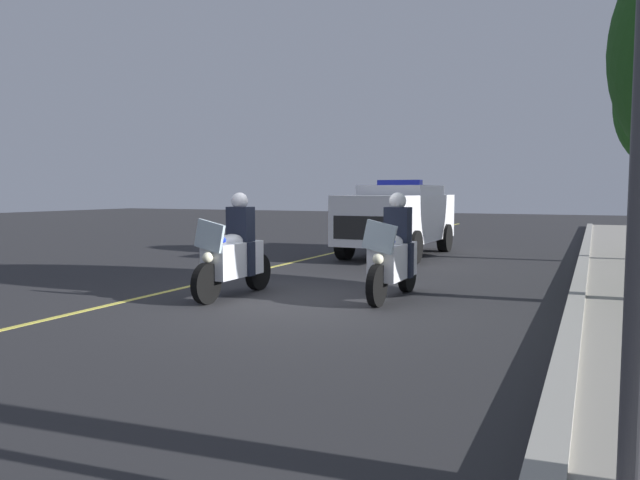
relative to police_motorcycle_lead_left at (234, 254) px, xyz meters
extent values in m
plane|color=#28282B|center=(-0.22, 1.09, -0.70)|extent=(80.00, 80.00, 0.00)
cube|color=#9E9B93|center=(-0.22, 5.17, -0.62)|extent=(48.00, 0.24, 0.15)
cube|color=#E0D14C|center=(-0.22, -1.32, -0.70)|extent=(48.00, 0.12, 0.01)
cylinder|color=black|center=(0.76, -0.01, -0.38)|extent=(0.64, 0.13, 0.64)
cylinder|color=black|center=(-0.74, 0.01, -0.38)|extent=(0.64, 0.15, 0.64)
cube|color=silver|center=(0.03, 0.00, -0.08)|extent=(1.21, 0.46, 0.56)
ellipsoid|color=silver|center=(0.08, 0.00, 0.22)|extent=(0.57, 0.33, 0.24)
cube|color=silver|center=(0.66, -0.01, 0.35)|extent=(0.07, 0.56, 0.53)
sphere|color=#F9F4CC|center=(0.72, -0.01, 0.02)|extent=(0.17, 0.17, 0.17)
sphere|color=red|center=(0.53, -0.17, 0.28)|extent=(0.09, 0.09, 0.09)
sphere|color=#1933F2|center=(0.54, 0.15, 0.28)|extent=(0.09, 0.09, 0.09)
cube|color=black|center=(-0.20, 0.00, 0.48)|extent=(0.29, 0.41, 0.60)
cube|color=black|center=(-0.13, 0.20, -0.08)|extent=(0.18, 0.14, 0.56)
cube|color=black|center=(-0.14, -0.20, -0.08)|extent=(0.18, 0.14, 0.56)
sphere|color=silver|center=(-0.18, 0.00, 0.88)|extent=(0.28, 0.28, 0.28)
cylinder|color=black|center=(-0.14, 2.44, -0.38)|extent=(0.64, 0.13, 0.64)
cylinder|color=black|center=(-1.64, 2.47, -0.38)|extent=(0.64, 0.15, 0.64)
cube|color=white|center=(-0.87, 2.45, -0.08)|extent=(1.21, 0.46, 0.56)
ellipsoid|color=white|center=(-0.82, 2.45, 0.22)|extent=(0.57, 0.33, 0.24)
cube|color=silver|center=(-0.24, 2.44, 0.35)|extent=(0.07, 0.56, 0.53)
sphere|color=#F9F4CC|center=(-0.18, 2.44, 0.02)|extent=(0.17, 0.17, 0.17)
sphere|color=red|center=(-0.38, 2.28, 0.28)|extent=(0.09, 0.09, 0.09)
sphere|color=#1933F2|center=(-0.37, 2.60, 0.28)|extent=(0.09, 0.09, 0.09)
cube|color=black|center=(-1.10, 2.46, 0.48)|extent=(0.29, 0.41, 0.60)
cube|color=black|center=(-1.04, 2.65, -0.08)|extent=(0.18, 0.14, 0.56)
cube|color=black|center=(-1.05, 2.25, -0.08)|extent=(0.18, 0.14, 0.56)
sphere|color=white|center=(-1.08, 2.46, 0.88)|extent=(0.28, 0.28, 0.28)
cube|color=silver|center=(-7.28, 0.53, 0.32)|extent=(4.93, 1.99, 1.24)
cube|color=silver|center=(-7.58, 0.54, 1.02)|extent=(2.43, 1.79, 0.36)
cube|color=#2633D8|center=(-7.38, 0.53, 1.28)|extent=(0.30, 1.20, 0.14)
cube|color=black|center=(-4.88, 0.49, 0.18)|extent=(0.15, 1.62, 0.56)
cylinder|color=black|center=(-5.72, 1.40, -0.30)|extent=(0.81, 0.29, 0.80)
cylinder|color=black|center=(-5.75, -0.40, -0.30)|extent=(0.81, 0.29, 0.80)
cylinder|color=black|center=(-8.82, 1.46, -0.30)|extent=(0.81, 0.29, 0.80)
cylinder|color=black|center=(-8.85, -0.34, -0.30)|extent=(0.81, 0.29, 0.80)
camera|label=1|loc=(8.27, 5.38, 1.03)|focal=33.45mm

